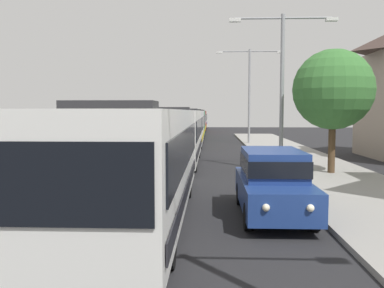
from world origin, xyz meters
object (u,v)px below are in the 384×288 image
object	(u,v)px
bus_fourth_in_line	(194,123)
bus_rear	(197,120)
bus_tail_end	(200,119)
streetlamp_far	(249,86)
bus_second_in_line	(177,134)
box_truck_oncoming	(181,118)
streetlamp_mid	(282,75)
bus_lead	(141,160)
white_suv	(273,180)
roadside_tree	(333,90)
bus_middle	(189,126)

from	to	relation	value
bus_fourth_in_line	bus_rear	bearing A→B (deg)	90.00
bus_tail_end	streetlamp_far	distance (m)	35.63
bus_second_in_line	bus_fourth_in_line	bearing A→B (deg)	90.00
box_truck_oncoming	bus_tail_end	bearing A→B (deg)	-21.49
bus_rear	streetlamp_mid	size ratio (longest dim) A/B	1.41
bus_lead	bus_tail_end	size ratio (longest dim) A/B	0.96
bus_second_in_line	bus_tail_end	size ratio (longest dim) A/B	0.93
bus_tail_end	box_truck_oncoming	distance (m)	3.55
bus_tail_end	streetlamp_mid	bearing A→B (deg)	-84.11
bus_second_in_line	white_suv	size ratio (longest dim) A/B	2.27
bus_rear	box_truck_oncoming	distance (m)	13.74
white_suv	streetlamp_mid	xyz separation A→B (m)	(1.70, 8.78, 3.74)
streetlamp_mid	streetlamp_far	world-z (taller)	streetlamp_far
bus_fourth_in_line	streetlamp_far	world-z (taller)	streetlamp_far
bus_fourth_in_line	box_truck_oncoming	distance (m)	26.28
bus_second_in_line	streetlamp_mid	bearing A→B (deg)	-30.34
streetlamp_mid	roadside_tree	world-z (taller)	streetlamp_mid
bus_tail_end	box_truck_oncoming	size ratio (longest dim) A/B	1.42
bus_lead	bus_middle	world-z (taller)	same
bus_fourth_in_line	streetlamp_far	distance (m)	12.14
bus_middle	bus_fourth_in_line	size ratio (longest dim) A/B	1.04
bus_second_in_line	bus_middle	distance (m)	12.41
white_suv	roadside_tree	distance (m)	9.04
bus_second_in_line	bus_tail_end	distance (m)	49.18
box_truck_oncoming	white_suv	bearing A→B (deg)	-83.60
bus_second_in_line	streetlamp_far	xyz separation A→B (m)	(5.40, 14.15, 3.59)
box_truck_oncoming	roadside_tree	bearing A→B (deg)	-78.80
bus_middle	bus_tail_end	size ratio (longest dim) A/B	0.95
bus_tail_end	white_suv	world-z (taller)	bus_tail_end
bus_second_in_line	box_truck_oncoming	bearing A→B (deg)	93.74
white_suv	bus_second_in_line	bearing A→B (deg)	107.20
bus_middle	roadside_tree	xyz separation A→B (m)	(7.55, -16.72, 2.30)
streetlamp_far	bus_fourth_in_line	bearing A→B (deg)	117.74
bus_middle	box_truck_oncoming	world-z (taller)	bus_middle
streetlamp_mid	streetlamp_far	distance (m)	17.31
white_suv	streetlamp_far	xyz separation A→B (m)	(1.70, 26.09, 4.25)
white_suv	streetlamp_mid	size ratio (longest dim) A/B	0.64
streetlamp_mid	roadside_tree	size ratio (longest dim) A/B	1.32
bus_fourth_in_line	roadside_tree	bearing A→B (deg)	-75.28
bus_fourth_in_line	bus_rear	xyz separation A→B (m)	(-0.00, 12.74, -0.00)
bus_lead	bus_middle	bearing A→B (deg)	90.00
bus_fourth_in_line	white_suv	size ratio (longest dim) A/B	2.22
white_suv	bus_rear	bearing A→B (deg)	94.31
box_truck_oncoming	streetlamp_far	bearing A→B (deg)	-76.54
bus_middle	streetlamp_far	distance (m)	6.71
bus_middle	bus_tail_end	distance (m)	36.78
bus_fourth_in_line	streetlamp_mid	distance (m)	28.26
bus_fourth_in_line	box_truck_oncoming	bearing A→B (deg)	97.22
bus_lead	streetlamp_far	distance (m)	27.55
bus_lead	bus_rear	xyz separation A→B (m)	(-0.00, 49.77, -0.00)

